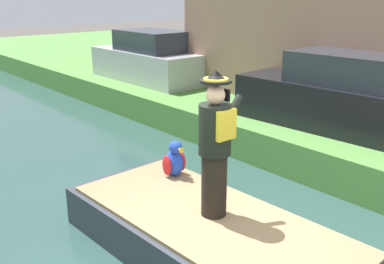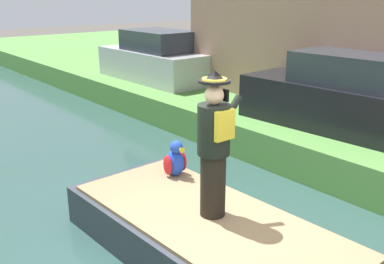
{
  "view_description": "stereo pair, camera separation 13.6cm",
  "coord_description": "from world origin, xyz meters",
  "views": [
    {
      "loc": [
        -3.46,
        -3.37,
        3.43
      ],
      "look_at": [
        0.27,
        0.97,
        1.61
      ],
      "focal_mm": 41.62,
      "sensor_mm": 36.0,
      "label": 1
    },
    {
      "loc": [
        -3.35,
        -3.46,
        3.43
      ],
      "look_at": [
        0.27,
        0.97,
        1.61
      ],
      "focal_mm": 41.62,
      "sensor_mm": 36.0,
      "label": 2
    }
  ],
  "objects": [
    {
      "name": "person_pirate",
      "position": [
        0.08,
        0.31,
        1.64
      ],
      "size": [
        0.61,
        0.42,
        1.85
      ],
      "rotation": [
        0.0,
        0.0,
        0.04
      ],
      "color": "black",
      "rests_on": "boat"
    },
    {
      "name": "parked_car_silver",
      "position": [
        4.42,
        7.73,
        1.44
      ],
      "size": [
        1.74,
        4.02,
        1.5
      ],
      "color": "#B7B7BC",
      "rests_on": "grass_bank_far"
    },
    {
      "name": "parked_car_dark",
      "position": [
        4.42,
        1.23,
        1.44
      ],
      "size": [
        1.93,
        4.09,
        1.5
      ],
      "color": "black",
      "rests_on": "grass_bank_far"
    },
    {
      "name": "parrot_plush",
      "position": [
        0.47,
        1.61,
        0.95
      ],
      "size": [
        0.36,
        0.34,
        0.57
      ],
      "color": "blue",
      "rests_on": "boat"
    },
    {
      "name": "boat",
      "position": [
        0.0,
        0.3,
        0.4
      ],
      "size": [
        1.95,
        4.26,
        0.61
      ],
      "color": "#333842",
      "rests_on": "canal_water"
    }
  ]
}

